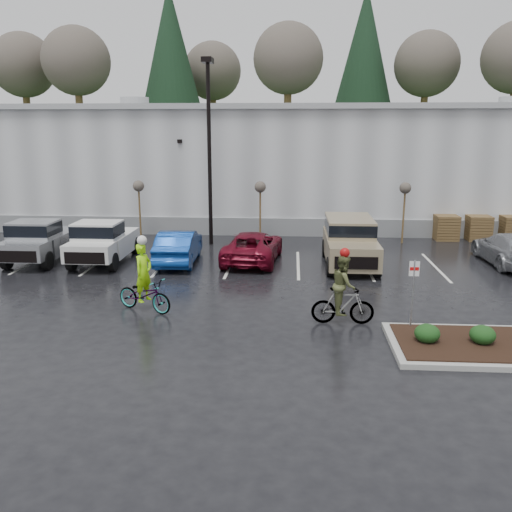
# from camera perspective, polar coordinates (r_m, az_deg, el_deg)

# --- Properties ---
(ground) EXTENTS (120.00, 120.00, 0.00)m
(ground) POSITION_cam_1_polar(r_m,az_deg,el_deg) (16.52, 2.92, -7.84)
(ground) COLOR black
(ground) RESTS_ON ground
(warehouse) EXTENTS (60.50, 15.50, 7.20)m
(warehouse) POSITION_cam_1_polar(r_m,az_deg,el_deg) (37.45, 3.62, 9.89)
(warehouse) COLOR #A3A5A8
(warehouse) RESTS_ON ground
(wooded_ridge) EXTENTS (80.00, 25.00, 6.00)m
(wooded_ridge) POSITION_cam_1_polar(r_m,az_deg,el_deg) (60.46, 3.76, 10.65)
(wooded_ridge) COLOR #20411B
(wooded_ridge) RESTS_ON ground
(lamppost) EXTENTS (0.50, 1.00, 9.22)m
(lamppost) POSITION_cam_1_polar(r_m,az_deg,el_deg) (27.71, -4.97, 12.81)
(lamppost) COLOR black
(lamppost) RESTS_ON ground
(sapling_west) EXTENTS (0.60, 0.60, 3.20)m
(sapling_west) POSITION_cam_1_polar(r_m,az_deg,el_deg) (29.73, -12.25, 6.88)
(sapling_west) COLOR #4B351E
(sapling_west) RESTS_ON ground
(sapling_mid) EXTENTS (0.60, 0.60, 3.20)m
(sapling_mid) POSITION_cam_1_polar(r_m,az_deg,el_deg) (28.63, 0.45, 6.94)
(sapling_mid) COLOR #4B351E
(sapling_mid) RESTS_ON ground
(sapling_east) EXTENTS (0.60, 0.60, 3.20)m
(sapling_east) POSITION_cam_1_polar(r_m,az_deg,el_deg) (29.16, 15.42, 6.58)
(sapling_east) COLOR #4B351E
(sapling_east) RESTS_ON ground
(pallet_stack_a) EXTENTS (1.20, 1.20, 1.35)m
(pallet_stack_a) POSITION_cam_1_polar(r_m,az_deg,el_deg) (31.00, 19.37, 2.85)
(pallet_stack_a) COLOR #4B351E
(pallet_stack_a) RESTS_ON ground
(pallet_stack_b) EXTENTS (1.20, 1.20, 1.35)m
(pallet_stack_b) POSITION_cam_1_polar(r_m,az_deg,el_deg) (31.49, 22.35, 2.75)
(pallet_stack_b) COLOR #4B351E
(pallet_stack_b) RESTS_ON ground
(shrub_a) EXTENTS (0.70, 0.70, 0.52)m
(shrub_a) POSITION_cam_1_polar(r_m,az_deg,el_deg) (15.90, 17.58, -7.77)
(shrub_a) COLOR #163613
(shrub_a) RESTS_ON curb_island
(shrub_b) EXTENTS (0.70, 0.70, 0.52)m
(shrub_b) POSITION_cam_1_polar(r_m,az_deg,el_deg) (16.32, 22.74, -7.66)
(shrub_b) COLOR #163613
(shrub_b) RESTS_ON curb_island
(fire_lane_sign) EXTENTS (0.30, 0.05, 2.20)m
(fire_lane_sign) POSITION_cam_1_polar(r_m,az_deg,el_deg) (16.65, 16.21, -3.10)
(fire_lane_sign) COLOR gray
(fire_lane_sign) RESTS_ON ground
(pickup_silver) EXTENTS (2.10, 5.20, 1.96)m
(pickup_silver) POSITION_cam_1_polar(r_m,az_deg,el_deg) (26.68, -21.39, 1.72)
(pickup_silver) COLOR #9EA1A6
(pickup_silver) RESTS_ON ground
(pickup_white) EXTENTS (2.10, 5.20, 1.96)m
(pickup_white) POSITION_cam_1_polar(r_m,az_deg,el_deg) (25.54, -15.56, 1.66)
(pickup_white) COLOR silver
(pickup_white) RESTS_ON ground
(car_blue) EXTENTS (1.77, 4.59, 1.49)m
(car_blue) POSITION_cam_1_polar(r_m,az_deg,el_deg) (24.56, -8.15, 1.01)
(car_blue) COLOR navy
(car_blue) RESTS_ON ground
(car_red) EXTENTS (2.72, 5.13, 1.37)m
(car_red) POSITION_cam_1_polar(r_m,az_deg,el_deg) (24.57, -0.32, 1.01)
(car_red) COLOR maroon
(car_red) RESTS_ON ground
(suv_tan) EXTENTS (2.20, 5.10, 2.06)m
(suv_tan) POSITION_cam_1_polar(r_m,az_deg,el_deg) (24.10, 9.87, 1.39)
(suv_tan) COLOR gray
(suv_tan) RESTS_ON ground
(car_far_silver) EXTENTS (2.14, 4.99, 1.43)m
(car_far_silver) POSITION_cam_1_polar(r_m,az_deg,el_deg) (26.46, 25.11, 0.68)
(car_far_silver) COLOR #A0A2A7
(car_far_silver) RESTS_ON ground
(cyclist_hivis) EXTENTS (2.23, 1.55, 2.56)m
(cyclist_hivis) POSITION_cam_1_polar(r_m,az_deg,el_deg) (18.34, -11.68, -3.34)
(cyclist_hivis) COLOR #3F3F44
(cyclist_hivis) RESTS_ON ground
(cyclist_olive) EXTENTS (1.87, 0.90, 2.43)m
(cyclist_olive) POSITION_cam_1_polar(r_m,az_deg,el_deg) (16.98, 9.15, -4.25)
(cyclist_olive) COLOR #3F3F44
(cyclist_olive) RESTS_ON ground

